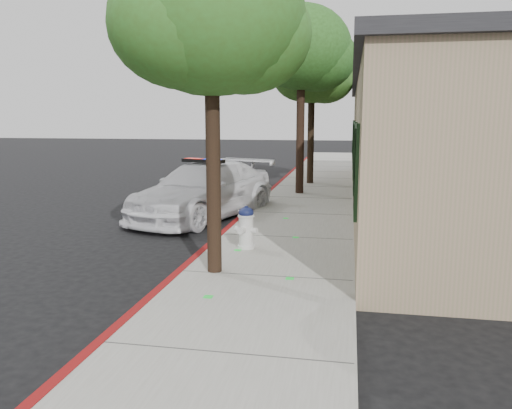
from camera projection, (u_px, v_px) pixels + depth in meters
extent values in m
plane|color=black|center=(176.00, 278.00, 9.17)|extent=(120.00, 120.00, 0.00)
cube|color=gray|center=(285.00, 240.00, 11.77)|extent=(3.20, 60.00, 0.15)
cube|color=maroon|center=(221.00, 237.00, 12.05)|extent=(0.14, 60.00, 0.16)
cube|color=#90765E|center=(464.00, 146.00, 16.34)|extent=(7.00, 20.00, 4.00)
cube|color=black|center=(469.00, 79.00, 15.98)|extent=(7.30, 20.30, 0.24)
cube|color=black|center=(356.00, 170.00, 9.23)|extent=(0.08, 1.48, 1.68)
cube|color=black|center=(355.00, 157.00, 12.14)|extent=(0.08, 1.48, 1.68)
cube|color=black|center=(354.00, 150.00, 15.05)|extent=(0.08, 1.48, 1.68)
cube|color=black|center=(354.00, 145.00, 17.95)|extent=(0.08, 1.48, 1.68)
cube|color=black|center=(353.00, 141.00, 20.86)|extent=(0.08, 1.48, 1.68)
cube|color=black|center=(353.00, 138.00, 23.77)|extent=(0.08, 1.48, 1.68)
cube|color=black|center=(353.00, 136.00, 26.67)|extent=(0.08, 1.48, 1.68)
imported|color=white|center=(204.00, 190.00, 14.70)|extent=(3.86, 5.98, 1.61)
cube|color=black|center=(203.00, 161.00, 14.55)|extent=(1.23, 0.64, 0.10)
cube|color=red|center=(194.00, 160.00, 14.70)|extent=(0.57, 0.39, 0.11)
cube|color=#0E24EE|center=(212.00, 161.00, 14.40)|extent=(0.57, 0.39, 0.11)
cylinder|color=silver|center=(246.00, 246.00, 10.73)|extent=(0.38, 0.38, 0.07)
cylinder|color=silver|center=(246.00, 231.00, 10.67)|extent=(0.31, 0.31, 0.61)
cylinder|color=silver|center=(246.00, 216.00, 10.62)|extent=(0.36, 0.36, 0.04)
ellipsoid|color=#111840|center=(246.00, 213.00, 10.61)|extent=(0.32, 0.32, 0.24)
cylinder|color=#111840|center=(246.00, 208.00, 10.59)|extent=(0.08, 0.08, 0.07)
cylinder|color=silver|center=(238.00, 229.00, 10.76)|extent=(0.16, 0.16, 0.12)
cylinder|color=silver|center=(254.00, 231.00, 10.58)|extent=(0.16, 0.16, 0.12)
cylinder|color=silver|center=(242.00, 230.00, 10.50)|extent=(0.19, 0.17, 0.16)
cylinder|color=black|center=(213.00, 174.00, 8.81)|extent=(0.26, 0.26, 3.55)
ellipsoid|color=#335B1C|center=(211.00, 15.00, 8.36)|extent=(3.15, 3.15, 2.68)
ellipsoid|color=#335B1C|center=(243.00, 35.00, 8.63)|extent=(2.36, 2.36, 2.01)
ellipsoid|color=#335B1C|center=(183.00, 24.00, 8.17)|extent=(2.46, 2.46, 2.09)
cylinder|color=black|center=(300.00, 136.00, 18.34)|extent=(0.30, 0.30, 4.20)
ellipsoid|color=#214515|center=(301.00, 47.00, 17.82)|extent=(3.52, 3.52, 2.99)
ellipsoid|color=#214515|center=(316.00, 58.00, 18.00)|extent=(2.84, 2.84, 2.41)
ellipsoid|color=#214515|center=(287.00, 54.00, 17.83)|extent=(2.72, 2.72, 2.32)
cylinder|color=black|center=(311.00, 139.00, 21.27)|extent=(0.28, 0.28, 3.75)
ellipsoid|color=#234F18|center=(312.00, 70.00, 20.80)|extent=(3.21, 3.21, 2.73)
ellipsoid|color=#234F18|center=(325.00, 78.00, 20.96)|extent=(2.46, 2.46, 2.09)
ellipsoid|color=#234F18|center=(303.00, 75.00, 20.58)|extent=(2.57, 2.57, 2.18)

